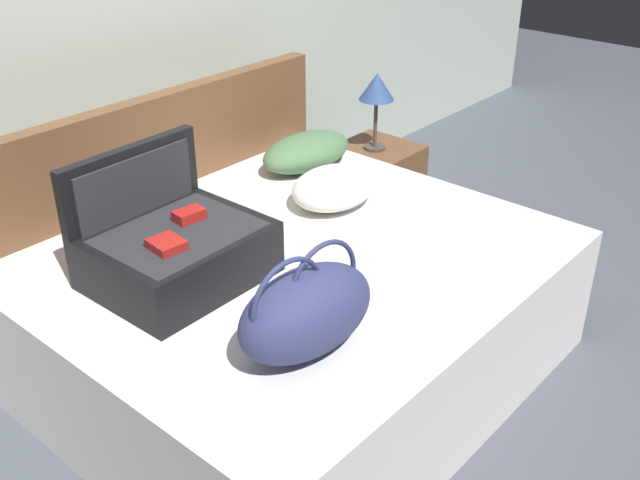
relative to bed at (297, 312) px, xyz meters
The scene contains 9 objects.
ground_plane 0.48m from the bed, 90.00° to the right, with size 12.00×12.00×0.00m, color #4C515B.
bed is the anchor object (origin of this frame).
headboard 0.86m from the bed, 90.00° to the left, with size 1.89×0.08×0.95m, color brown.
hard_case_large 0.59m from the bed, 153.81° to the left, with size 0.58×0.49×0.44m.
duffel_bag 0.71m from the bed, 134.06° to the right, with size 0.50×0.31×0.34m.
pillow_near_headboard 0.88m from the bed, 39.17° to the left, with size 0.48×0.27×0.16m, color #4C724C.
pillow_center_head 0.57m from the bed, 22.14° to the left, with size 0.41×0.32×0.15m, color white.
nightstand 1.32m from the bed, 24.48° to the left, with size 0.44×0.40×0.45m, color brown.
table_lamp 1.41m from the bed, 24.48° to the left, with size 0.18×0.18×0.41m.
Camera 1 is at (-1.78, -1.27, 1.93)m, focal length 42.17 mm.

